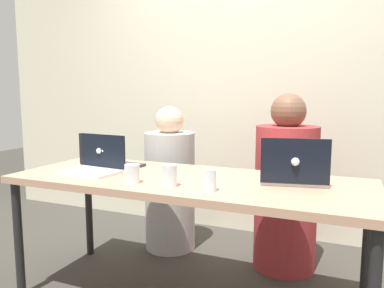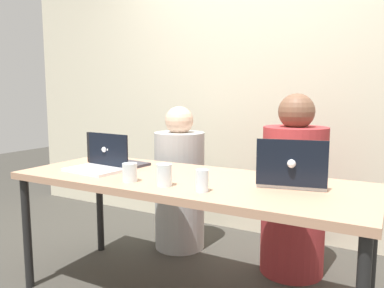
{
  "view_description": "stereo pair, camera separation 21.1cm",
  "coord_description": "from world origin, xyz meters",
  "px_view_note": "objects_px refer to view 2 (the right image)",
  "views": [
    {
      "loc": [
        0.82,
        -1.85,
        1.19
      ],
      "look_at": [
        0.0,
        0.07,
        0.91
      ],
      "focal_mm": 35.0,
      "sensor_mm": 36.0,
      "label": 1
    },
    {
      "loc": [
        1.01,
        -1.76,
        1.19
      ],
      "look_at": [
        0.0,
        0.07,
        0.91
      ],
      "focal_mm": 35.0,
      "sensor_mm": 36.0,
      "label": 2
    }
  ],
  "objects_px": {
    "water_glass_center": "(164,176)",
    "water_glass_left": "(130,174)",
    "person_on_left": "(180,186)",
    "person_on_right": "(293,195)",
    "laptop_back_left": "(115,159)",
    "laptop_front_left": "(99,163)",
    "laptop_back_right": "(292,176)",
    "water_glass_right": "(202,182)"
  },
  "relations": [
    {
      "from": "water_glass_right",
      "to": "water_glass_left",
      "type": "relative_size",
      "value": 1.08
    },
    {
      "from": "person_on_left",
      "to": "water_glass_center",
      "type": "distance_m",
      "value": 1.03
    },
    {
      "from": "water_glass_center",
      "to": "water_glass_left",
      "type": "bearing_deg",
      "value": -178.2
    },
    {
      "from": "person_on_left",
      "to": "laptop_front_left",
      "type": "distance_m",
      "value": 0.81
    },
    {
      "from": "person_on_right",
      "to": "laptop_back_right",
      "type": "bearing_deg",
      "value": 100.51
    },
    {
      "from": "laptop_back_left",
      "to": "water_glass_right",
      "type": "bearing_deg",
      "value": 166.06
    },
    {
      "from": "person_on_right",
      "to": "laptop_front_left",
      "type": "height_order",
      "value": "person_on_right"
    },
    {
      "from": "laptop_front_left",
      "to": "water_glass_right",
      "type": "xyz_separation_m",
      "value": [
        0.78,
        -0.15,
        -0.0
      ]
    },
    {
      "from": "person_on_right",
      "to": "water_glass_right",
      "type": "relative_size",
      "value": 11.28
    },
    {
      "from": "person_on_right",
      "to": "water_glass_right",
      "type": "distance_m",
      "value": 0.95
    },
    {
      "from": "person_on_left",
      "to": "water_glass_right",
      "type": "xyz_separation_m",
      "value": [
        0.66,
        -0.9,
        0.29
      ]
    },
    {
      "from": "laptop_front_left",
      "to": "person_on_left",
      "type": "bearing_deg",
      "value": 86.61
    },
    {
      "from": "person_on_right",
      "to": "water_glass_right",
      "type": "xyz_separation_m",
      "value": [
        -0.22,
        -0.9,
        0.25
      ]
    },
    {
      "from": "water_glass_center",
      "to": "water_glass_left",
      "type": "relative_size",
      "value": 1.13
    },
    {
      "from": "water_glass_center",
      "to": "laptop_back_left",
      "type": "bearing_deg",
      "value": 152.25
    },
    {
      "from": "water_glass_right",
      "to": "laptop_front_left",
      "type": "bearing_deg",
      "value": 169.26
    },
    {
      "from": "laptop_back_left",
      "to": "water_glass_left",
      "type": "height_order",
      "value": "laptop_back_left"
    },
    {
      "from": "laptop_back_right",
      "to": "laptop_front_left",
      "type": "xyz_separation_m",
      "value": [
        -1.12,
        -0.17,
        -0.0
      ]
    },
    {
      "from": "laptop_back_left",
      "to": "water_glass_left",
      "type": "xyz_separation_m",
      "value": [
        0.36,
        -0.31,
        -0.0
      ]
    },
    {
      "from": "laptop_back_left",
      "to": "laptop_front_left",
      "type": "height_order",
      "value": "laptop_front_left"
    },
    {
      "from": "person_on_left",
      "to": "person_on_right",
      "type": "height_order",
      "value": "person_on_right"
    },
    {
      "from": "water_glass_center",
      "to": "water_glass_right",
      "type": "bearing_deg",
      "value": -2.19
    },
    {
      "from": "laptop_back_left",
      "to": "water_glass_center",
      "type": "relative_size",
      "value": 3.44
    },
    {
      "from": "laptop_back_left",
      "to": "water_glass_right",
      "type": "relative_size",
      "value": 3.61
    },
    {
      "from": "water_glass_center",
      "to": "laptop_front_left",
      "type": "bearing_deg",
      "value": 166.0
    },
    {
      "from": "laptop_back_left",
      "to": "laptop_front_left",
      "type": "relative_size",
      "value": 1.08
    },
    {
      "from": "laptop_back_right",
      "to": "water_glass_right",
      "type": "xyz_separation_m",
      "value": [
        -0.34,
        -0.32,
        -0.01
      ]
    },
    {
      "from": "laptop_back_right",
      "to": "water_glass_center",
      "type": "height_order",
      "value": "laptop_back_right"
    },
    {
      "from": "person_on_left",
      "to": "person_on_right",
      "type": "relative_size",
      "value": 0.92
    },
    {
      "from": "person_on_left",
      "to": "person_on_right",
      "type": "bearing_deg",
      "value": -174.03
    },
    {
      "from": "laptop_back_left",
      "to": "water_glass_center",
      "type": "height_order",
      "value": "laptop_back_left"
    },
    {
      "from": "laptop_front_left",
      "to": "laptop_back_right",
      "type": "bearing_deg",
      "value": 14.55
    },
    {
      "from": "laptop_back_left",
      "to": "laptop_back_right",
      "type": "bearing_deg",
      "value": -172.29
    },
    {
      "from": "water_glass_center",
      "to": "water_glass_left",
      "type": "height_order",
      "value": "water_glass_center"
    },
    {
      "from": "laptop_back_right",
      "to": "laptop_front_left",
      "type": "height_order",
      "value": "laptop_back_right"
    },
    {
      "from": "laptop_back_left",
      "to": "water_glass_left",
      "type": "distance_m",
      "value": 0.47
    },
    {
      "from": "person_on_right",
      "to": "laptop_front_left",
      "type": "distance_m",
      "value": 1.27
    },
    {
      "from": "laptop_back_left",
      "to": "laptop_front_left",
      "type": "xyz_separation_m",
      "value": [
        0.01,
        -0.16,
        0.0
      ]
    },
    {
      "from": "laptop_back_right",
      "to": "water_glass_left",
      "type": "distance_m",
      "value": 0.84
    },
    {
      "from": "laptop_back_left",
      "to": "person_on_right",
      "type": "bearing_deg",
      "value": -142.52
    },
    {
      "from": "person_on_right",
      "to": "water_glass_center",
      "type": "bearing_deg",
      "value": 62.14
    },
    {
      "from": "person_on_left",
      "to": "laptop_back_left",
      "type": "distance_m",
      "value": 0.67
    }
  ]
}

